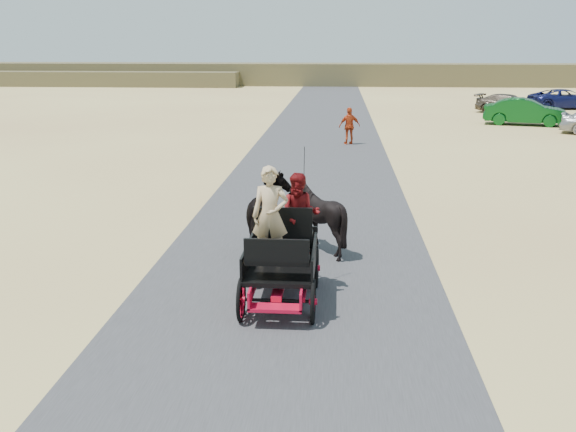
# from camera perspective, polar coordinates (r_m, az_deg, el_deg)

# --- Properties ---
(ground) EXTENTS (140.00, 140.00, 0.00)m
(ground) POSITION_cam_1_polar(r_m,az_deg,el_deg) (13.18, 0.33, -5.39)
(ground) COLOR tan
(road) EXTENTS (6.00, 140.00, 0.01)m
(road) POSITION_cam_1_polar(r_m,az_deg,el_deg) (13.18, 0.33, -5.37)
(road) COLOR #38383A
(road) RESTS_ON ground
(ridge_far) EXTENTS (140.00, 6.00, 2.40)m
(ridge_far) POSITION_cam_1_polar(r_m,az_deg,el_deg) (74.40, 3.85, 12.46)
(ridge_far) COLOR brown
(ridge_far) RESTS_ON ground
(ridge_near) EXTENTS (40.00, 4.00, 1.60)m
(ridge_near) POSITION_cam_1_polar(r_m,az_deg,el_deg) (76.89, -19.65, 11.43)
(ridge_near) COLOR brown
(ridge_near) RESTS_ON ground
(carriage) EXTENTS (1.30, 2.40, 0.72)m
(carriage) POSITION_cam_1_polar(r_m,az_deg,el_deg) (11.85, -0.60, -5.94)
(carriage) COLOR black
(carriage) RESTS_ON ground
(horse_left) EXTENTS (0.91, 2.01, 1.70)m
(horse_left) POSITION_cam_1_polar(r_m,az_deg,el_deg) (14.59, -1.73, 0.14)
(horse_left) COLOR black
(horse_left) RESTS_ON ground
(horse_right) EXTENTS (1.37, 1.54, 1.70)m
(horse_right) POSITION_cam_1_polar(r_m,az_deg,el_deg) (14.52, 2.59, 0.06)
(horse_right) COLOR black
(horse_right) RESTS_ON ground
(driver_man) EXTENTS (0.66, 0.43, 1.80)m
(driver_man) POSITION_cam_1_polar(r_m,az_deg,el_deg) (11.53, -1.59, 0.03)
(driver_man) COLOR tan
(driver_man) RESTS_ON carriage
(passenger_woman) EXTENTS (0.77, 0.60, 1.58)m
(passenger_woman) POSITION_cam_1_polar(r_m,az_deg,el_deg) (12.04, 1.05, 0.15)
(passenger_woman) COLOR #660C0F
(passenger_woman) RESTS_ON carriage
(pedestrian) EXTENTS (1.09, 0.69, 1.73)m
(pedestrian) POSITION_cam_1_polar(r_m,az_deg,el_deg) (30.43, 5.49, 7.97)
(pedestrian) COLOR #B63814
(pedestrian) RESTS_ON ground
(car_b) EXTENTS (4.91, 2.74, 1.53)m
(car_b) POSITION_cam_1_polar(r_m,az_deg,el_deg) (40.09, 20.35, 8.68)
(car_b) COLOR #0C4C19
(car_b) RESTS_ON ground
(car_c) EXTENTS (4.67, 3.92, 1.28)m
(car_c) POSITION_cam_1_polar(r_m,az_deg,el_deg) (46.37, 19.04, 9.39)
(car_c) COLOR brown
(car_c) RESTS_ON ground
(car_d) EXTENTS (5.31, 2.97, 1.40)m
(car_d) POSITION_cam_1_polar(r_m,az_deg,el_deg) (51.23, 23.43, 9.52)
(car_d) COLOR navy
(car_d) RESTS_ON ground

